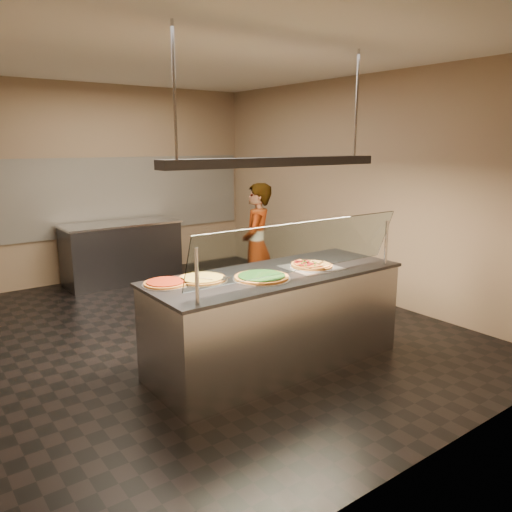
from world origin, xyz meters
TOP-DOWN VIEW (x-y plane):
  - ground at (0.00, 0.00)m, footprint 5.00×6.00m
  - ceiling at (0.00, 0.00)m, footprint 5.00×6.00m
  - wall_back at (0.00, 3.01)m, footprint 5.00×0.02m
  - wall_front at (0.00, -3.01)m, footprint 5.00×0.02m
  - wall_right at (2.51, 0.00)m, footprint 0.02×6.00m
  - tile_band at (0.00, 2.98)m, footprint 4.90×0.02m
  - serving_counter at (0.09, -1.22)m, footprint 2.49×0.94m
  - sneeze_guard at (0.09, -1.56)m, footprint 2.25×0.18m
  - perforated_tray at (0.48, -1.28)m, footprint 0.51×0.51m
  - half_pizza_pepperoni at (0.39, -1.28)m, footprint 0.23×0.41m
  - half_pizza_sausage at (0.58, -1.28)m, footprint 0.22×0.41m
  - pizza_spinach at (-0.15, -1.32)m, footprint 0.52×0.52m
  - pizza_cheese at (-0.60, -1.04)m, footprint 0.46×0.46m
  - pizza_tomato at (-0.93, -0.98)m, footprint 0.40×0.40m
  - pizza_spatula at (-0.56, -1.14)m, footprint 0.26×0.19m
  - prep_table at (0.06, 2.55)m, footprint 1.75×0.74m
  - worker at (1.02, 0.33)m, footprint 0.70×0.69m
  - heat_lamp_housing at (0.09, -1.22)m, footprint 2.30×0.18m
  - lamp_rod_left at (-0.91, -1.22)m, footprint 0.02×0.02m
  - lamp_rod_right at (1.09, -1.22)m, footprint 0.02×0.02m

SIDE VIEW (x-z plane):
  - ground at x=0.00m, z-range -0.02..0.00m
  - serving_counter at x=0.09m, z-range 0.00..0.93m
  - prep_table at x=0.06m, z-range 0.00..0.93m
  - worker at x=1.02m, z-range 0.00..1.62m
  - perforated_tray at x=0.48m, z-range 0.93..0.94m
  - pizza_tomato at x=-0.93m, z-range 0.93..0.96m
  - pizza_cheese at x=-0.60m, z-range 0.93..0.96m
  - pizza_spinach at x=-0.15m, z-range 0.93..0.96m
  - half_pizza_sausage at x=0.58m, z-range 0.94..0.98m
  - pizza_spatula at x=-0.56m, z-range 0.95..0.97m
  - half_pizza_pepperoni at x=0.39m, z-range 0.94..0.99m
  - sneeze_guard at x=0.09m, z-range 0.96..1.49m
  - tile_band at x=0.00m, z-range 0.70..1.90m
  - wall_back at x=0.00m, z-range 0.00..3.00m
  - wall_front at x=0.00m, z-range 0.00..3.00m
  - wall_right at x=2.51m, z-range 0.00..3.00m
  - heat_lamp_housing at x=0.09m, z-range 1.91..1.99m
  - lamp_rod_left at x=-0.91m, z-range 1.99..3.00m
  - lamp_rod_right at x=1.09m, z-range 1.99..3.00m
  - ceiling at x=0.00m, z-range 3.00..3.02m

